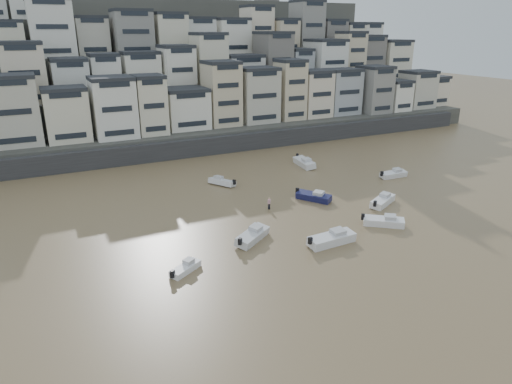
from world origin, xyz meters
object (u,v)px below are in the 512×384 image
boat_d (383,199)px  boat_a (332,237)px  boat_e (314,195)px  boat_g (394,173)px  person_pink (269,203)px  boat_h (222,181)px  boat_j (185,267)px  boat_i (304,161)px  boat_c (252,234)px  boat_b (384,220)px

boat_d → boat_a: bearing=-179.5°
boat_e → boat_d: 9.94m
boat_g → person_pink: 26.19m
boat_h → boat_j: bearing=118.7°
boat_e → boat_j: boat_e is taller
boat_i → boat_e: bearing=-20.6°
boat_i → boat_c: 32.96m
boat_g → boat_j: size_ratio=1.26×
boat_d → boat_b: bearing=-157.0°
boat_a → boat_b: size_ratio=1.17×
boat_e → boat_b: size_ratio=1.02×
boat_d → boat_b: 7.71m
boat_c → boat_b: 17.55m
boat_i → boat_g: boat_i is taller
boat_a → boat_b: boat_a is taller
boat_e → boat_d: bearing=21.0°
boat_i → boat_d: 21.75m
boat_e → boat_b: boat_e is taller
boat_i → boat_c: size_ratio=1.09×
boat_d → person_pink: person_pink is taller
boat_i → person_pink: size_ratio=3.82×
boat_c → boat_j: bearing=166.0°
boat_i → boat_a: 32.47m
boat_h → boat_j: boat_h is taller
boat_h → boat_c: boat_c is taller
boat_c → boat_j: size_ratio=1.44×
boat_e → person_pink: size_ratio=3.30×
boat_a → boat_d: boat_a is taller
boat_h → boat_d: 25.47m
boat_j → boat_d: bearing=-21.3°
boat_g → boat_j: boat_g is taller
boat_c → boat_j: boat_c is taller
boat_i → boat_h: (-17.77, -3.27, -0.21)m
boat_i → boat_c: (-22.40, -24.18, -0.08)m
boat_e → boat_g: boat_e is taller
boat_g → boat_b: boat_b is taller
boat_a → boat_c: (-8.02, 4.93, -0.07)m
boat_i → boat_d: boat_i is taller
boat_a → boat_j: (-17.57, 1.35, -0.32)m
boat_e → boat_g: (18.39, 3.30, -0.06)m
boat_i → boat_a: size_ratio=1.01×
boat_a → boat_c: 9.41m
boat_i → boat_b: bearing=-3.7°
boat_j → person_pink: 19.96m
boat_i → boat_c: boat_i is taller
boat_b → boat_j: 26.76m
boat_c → person_pink: size_ratio=3.49×
boat_h → person_pink: bearing=157.5°
boat_a → boat_b: (9.18, 1.45, -0.13)m
boat_e → boat_i: size_ratio=0.86×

